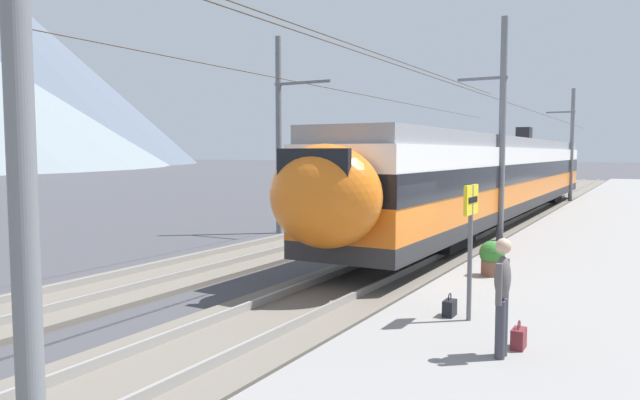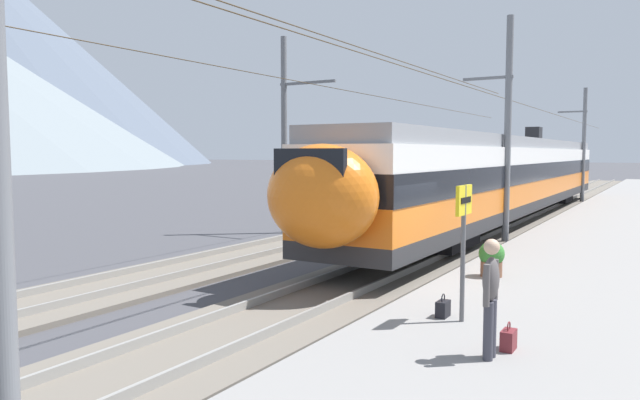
{
  "view_description": "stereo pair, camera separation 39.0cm",
  "coord_description": "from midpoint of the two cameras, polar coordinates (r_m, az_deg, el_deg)",
  "views": [
    {
      "loc": [
        -12.9,
        -5.43,
        3.21
      ],
      "look_at": [
        0.31,
        2.07,
        1.99
      ],
      "focal_mm": 33.2,
      "sensor_mm": 36.0,
      "label": 1
    },
    {
      "loc": [
        -12.7,
        -5.77,
        3.21
      ],
      "look_at": [
        0.31,
        2.07,
        1.99
      ],
      "focal_mm": 33.2,
      "sensor_mm": 36.0,
      "label": 2
    }
  ],
  "objects": [
    {
      "name": "ground_plane",
      "position": [
        14.34,
        7.31,
        -8.38
      ],
      "size": [
        400.0,
        400.0,
        0.0
      ],
      "primitive_type": "plane",
      "color": "#424247"
    },
    {
      "name": "platform_slab",
      "position": [
        13.17,
        28.66,
        -9.34
      ],
      "size": [
        120.0,
        7.95,
        0.33
      ],
      "primitive_type": "cube",
      "color": "gray",
      "rests_on": "ground"
    },
    {
      "name": "track_near",
      "position": [
        14.61,
        4.76,
        -7.84
      ],
      "size": [
        120.0,
        3.0,
        0.28
      ],
      "color": "#6B6359",
      "rests_on": "ground"
    },
    {
      "name": "track_far",
      "position": [
        17.15,
        -9.47,
        -6.02
      ],
      "size": [
        120.0,
        3.0,
        0.28
      ],
      "color": "#6B6359",
      "rests_on": "ground"
    },
    {
      "name": "train_near_platform",
      "position": [
        27.92,
        17.99,
        2.36
      ],
      "size": [
        34.06,
        2.85,
        4.27
      ],
      "color": "#2D2D30",
      "rests_on": "track_near"
    },
    {
      "name": "train_far_track",
      "position": [
        42.88,
        16.21,
        3.08
      ],
      "size": [
        24.87,
        2.94,
        4.27
      ],
      "color": "#2D2D30",
      "rests_on": "track_far"
    },
    {
      "name": "catenary_mast_mid",
      "position": [
        21.61,
        17.88,
        6.69
      ],
      "size": [
        44.51,
        1.75,
        7.87
      ],
      "color": "slate",
      "rests_on": "ground"
    },
    {
      "name": "catenary_mast_east",
      "position": [
        41.0,
        24.18,
        5.04
      ],
      "size": [
        44.51,
        1.75,
        7.26
      ],
      "color": "slate",
      "rests_on": "ground"
    },
    {
      "name": "catenary_mast_far_side",
      "position": [
        23.43,
        -2.66,
        6.66
      ],
      "size": [
        44.51,
        2.47,
        7.73
      ],
      "color": "slate",
      "rests_on": "ground"
    },
    {
      "name": "platform_sign",
      "position": [
        10.3,
        14.73,
        -2.08
      ],
      "size": [
        0.7,
        0.08,
        2.33
      ],
      "color": "#59595B",
      "rests_on": "platform_slab"
    },
    {
      "name": "passenger_walking",
      "position": [
        8.68,
        17.38,
        -8.48
      ],
      "size": [
        0.53,
        0.22,
        1.69
      ],
      "color": "#383842",
      "rests_on": "platform_slab"
    },
    {
      "name": "handbag_beside_passenger",
      "position": [
        9.33,
        18.88,
        -12.63
      ],
      "size": [
        0.32,
        0.18,
        0.43
      ],
      "color": "maroon",
      "rests_on": "platform_slab"
    },
    {
      "name": "handbag_near_sign",
      "position": [
        10.79,
        12.8,
        -10.17
      ],
      "size": [
        0.32,
        0.18,
        0.42
      ],
      "color": "black",
      "rests_on": "platform_slab"
    },
    {
      "name": "potted_plant_platform_edge",
      "position": [
        14.42,
        16.96,
        -5.3
      ],
      "size": [
        0.59,
        0.59,
        0.83
      ],
      "color": "brown",
      "rests_on": "platform_slab"
    }
  ]
}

